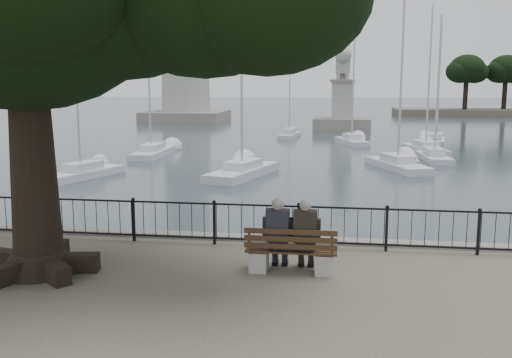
% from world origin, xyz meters
% --- Properties ---
extents(harbor, '(260.00, 260.00, 1.20)m').
position_xyz_m(harbor, '(0.00, 3.00, -0.50)').
color(harbor, slate).
rests_on(harbor, ground).
extents(railing, '(22.06, 0.06, 1.00)m').
position_xyz_m(railing, '(0.00, 2.50, 0.56)').
color(railing, black).
rests_on(railing, ground).
extents(bench, '(1.84, 0.56, 0.97)m').
position_xyz_m(bench, '(0.99, 0.67, 0.34)').
color(bench, '#9A9994').
rests_on(bench, ground).
extents(person_left, '(0.45, 0.76, 1.54)m').
position_xyz_m(person_left, '(0.71, 0.78, 0.71)').
color(person_left, black).
rests_on(person_left, ground).
extents(person_right, '(0.45, 0.76, 1.54)m').
position_xyz_m(person_right, '(1.26, 0.78, 0.71)').
color(person_right, black).
rests_on(person_right, ground).
extents(lighthouse, '(9.98, 9.98, 30.56)m').
position_xyz_m(lighthouse, '(-18.00, 62.00, 11.87)').
color(lighthouse, slate).
rests_on(lighthouse, ground).
extents(lion_monument, '(5.78, 5.78, 8.58)m').
position_xyz_m(lion_monument, '(2.00, 49.94, 1.14)').
color(lion_monument, slate).
rests_on(lion_monument, ground).
extents(sailboat_a, '(2.86, 5.22, 10.10)m').
position_xyz_m(sailboat_a, '(-11.20, 17.07, -0.69)').
color(sailboat_a, silver).
rests_on(sailboat_a, ground).
extents(sailboat_b, '(3.22, 6.31, 12.62)m').
position_xyz_m(sailboat_b, '(-3.09, 18.69, -0.65)').
color(sailboat_b, silver).
rests_on(sailboat_b, ground).
extents(sailboat_c, '(3.46, 5.82, 11.67)m').
position_xyz_m(sailboat_c, '(5.15, 22.51, -0.67)').
color(sailboat_c, silver).
rests_on(sailboat_c, ground).
extents(sailboat_d, '(1.75, 5.07, 9.14)m').
position_xyz_m(sailboat_d, '(7.78, 26.63, -0.71)').
color(sailboat_d, silver).
rests_on(sailboat_d, ground).
extents(sailboat_e, '(1.76, 5.74, 11.90)m').
position_xyz_m(sailboat_e, '(-10.52, 26.13, -0.66)').
color(sailboat_e, silver).
rests_on(sailboat_e, ground).
extents(sailboat_f, '(2.78, 5.34, 11.49)m').
position_xyz_m(sailboat_f, '(2.83, 36.16, -0.66)').
color(sailboat_f, silver).
rests_on(sailboat_f, ground).
extents(sailboat_g, '(2.14, 4.97, 9.65)m').
position_xyz_m(sailboat_g, '(9.66, 37.85, -0.69)').
color(sailboat_g, silver).
rests_on(sailboat_g, ground).
extents(sailboat_h, '(1.74, 4.94, 11.41)m').
position_xyz_m(sailboat_h, '(-2.67, 41.17, -0.65)').
color(sailboat_h, silver).
rests_on(sailboat_h, ground).
extents(sailboat_i, '(2.74, 5.87, 10.24)m').
position_xyz_m(sailboat_i, '(7.84, 30.89, -0.70)').
color(sailboat_i, silver).
rests_on(sailboat_i, ground).
extents(far_shore, '(30.00, 8.60, 9.18)m').
position_xyz_m(far_shore, '(25.54, 79.46, 3.00)').
color(far_shore, '#514C40').
rests_on(far_shore, ground).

